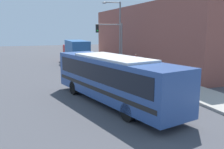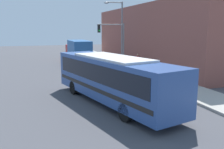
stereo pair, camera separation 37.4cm
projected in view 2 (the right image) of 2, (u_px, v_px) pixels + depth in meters
The scene contains 10 objects.
ground_plane at pixel (118, 101), 16.52m from camera, with size 120.00×120.00×0.00m, color #47474C.
sidewalk at pixel (111, 61), 37.06m from camera, with size 3.12×70.00×0.17m.
building_facade at pixel (153, 35), 33.79m from camera, with size 6.00×29.44×7.69m.
city_bus at pixel (112, 76), 15.72m from camera, with size 5.12×11.46×3.03m.
delivery_truck at pixel (78, 51), 33.60m from camera, with size 2.25×8.18×3.22m.
fire_hydrant at pixel (148, 74), 23.48m from camera, with size 0.21×0.28×0.76m.
traffic_light_pole at pixel (115, 37), 28.98m from camera, with size 3.28×0.35×5.19m.
parking_meter at pixel (133, 63), 26.80m from camera, with size 0.14×0.14×1.41m.
street_lamp at pixel (120, 29), 29.86m from camera, with size 2.34×0.28×7.70m.
pedestrian_near_corner at pixel (138, 61), 28.87m from camera, with size 0.34×0.34×1.72m.
Camera 2 is at (-5.35, -15.01, 4.71)m, focal length 40.00 mm.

